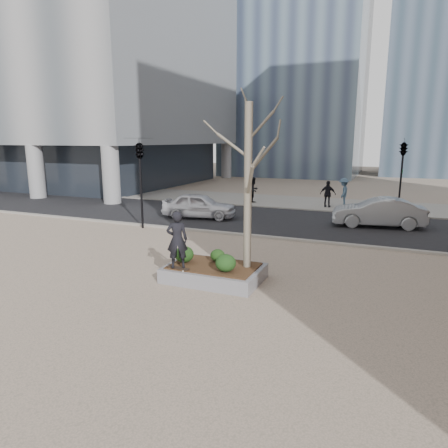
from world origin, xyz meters
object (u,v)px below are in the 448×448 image
at_px(planter, 214,273).
at_px(skateboarder, 177,240).
at_px(skateboard, 178,269).
at_px(police_car, 199,205).

distance_m(planter, skateboarder, 1.67).
relative_size(planter, skateboard, 3.85).
xyz_separation_m(skateboard, police_car, (-4.09, 9.80, 0.24)).
distance_m(skateboard, skateboarder, 0.93).
bearing_deg(planter, police_car, 118.88).
bearing_deg(skateboard, police_car, 121.24).
relative_size(planter, police_car, 0.72).
bearing_deg(police_car, skateboarder, -167.73).
bearing_deg(skateboarder, planter, -170.99).
height_order(skateboarder, police_car, skateboarder).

